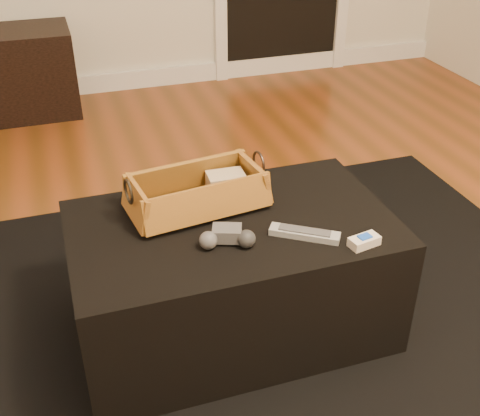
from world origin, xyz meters
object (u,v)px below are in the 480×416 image
object	(u,v)px
tv_remote	(193,205)
cream_gadget	(364,241)
ottoman	(232,276)
game_controller	(227,237)
silver_remote	(305,233)
wicker_basket	(197,194)

from	to	relation	value
tv_remote	cream_gadget	world-z (taller)	tv_remote
tv_remote	ottoman	bearing A→B (deg)	-58.34
game_controller	silver_remote	distance (m)	0.23
silver_remote	tv_remote	bearing A→B (deg)	139.57
ottoman	tv_remote	bearing A→B (deg)	135.29
tv_remote	cream_gadget	distance (m)	0.54
cream_gadget	ottoman	bearing A→B (deg)	144.03
wicker_basket	cream_gadget	bearing A→B (deg)	-41.09
tv_remote	cream_gadget	xyz separation A→B (m)	(0.43, -0.33, -0.01)
game_controller	ottoman	bearing A→B (deg)	66.23
tv_remote	silver_remote	bearing A→B (deg)	-54.05
tv_remote	silver_remote	size ratio (longest dim) A/B	1.16
silver_remote	wicker_basket	bearing A→B (deg)	135.28
tv_remote	game_controller	world-z (taller)	game_controller
ottoman	tv_remote	world-z (taller)	tv_remote
ottoman	game_controller	bearing A→B (deg)	-113.77
wicker_basket	silver_remote	bearing A→B (deg)	-44.72
ottoman	silver_remote	world-z (taller)	silver_remote
silver_remote	cream_gadget	bearing A→B (deg)	-33.46
ottoman	wicker_basket	distance (m)	0.30
ottoman	cream_gadget	bearing A→B (deg)	-35.97
silver_remote	cream_gadget	size ratio (longest dim) A/B	2.06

